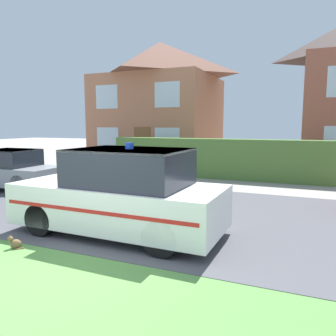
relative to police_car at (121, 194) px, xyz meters
The scene contains 8 objects.
ground_plane 2.21m from the police_car, 87.69° to the right, with size 80.00×80.00×0.00m, color gray.
road_strip 2.07m from the police_car, 87.51° to the left, with size 28.00×6.30×0.01m, color #4C4C51.
lawn_verge 2.46m from the police_car, 87.95° to the right, with size 28.00×2.13×0.01m, color #568C42.
garden_hedge 7.68m from the police_car, 90.62° to the left, with size 9.14×0.71×1.64m, color #4C7233.
police_car is the anchor object (origin of this frame).
cat 2.14m from the police_car, 132.60° to the right, with size 0.29×0.23×0.25m.
neighbour_car_far 6.67m from the police_car, 156.81° to the left, with size 3.93×1.72×1.36m.
house_left 14.50m from the police_car, 111.08° to the left, with size 6.97×6.54×7.22m.
Camera 1 is at (3.32, -3.60, 2.23)m, focal length 35.00 mm.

